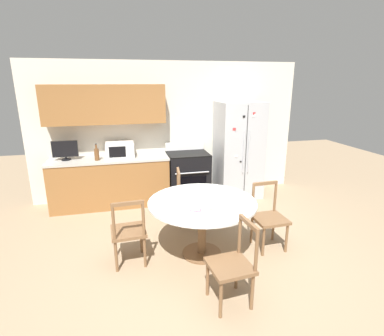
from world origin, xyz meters
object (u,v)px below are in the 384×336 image
(refrigerator, at_px, (238,150))
(dining_chair_far, at_px, (189,198))
(dining_chair_left, at_px, (129,232))
(countertop_tv, at_px, (65,150))
(counter_bottle, at_px, (97,154))
(microwave, at_px, (120,150))
(dining_chair_right, at_px, (269,218))
(dining_chair_near, at_px, (233,265))
(candle_glass, at_px, (200,199))
(oven_range, at_px, (188,176))

(refrigerator, distance_m, dining_chair_far, 1.67)
(dining_chair_left, bearing_deg, dining_chair_far, 40.25)
(countertop_tv, relative_size, counter_bottle, 1.44)
(dining_chair_far, bearing_deg, microwave, -129.59)
(microwave, relative_size, dining_chair_far, 0.55)
(refrigerator, distance_m, dining_chair_right, 2.06)
(dining_chair_near, bearing_deg, counter_bottle, 21.73)
(dining_chair_far, xyz_separation_m, dining_chair_right, (0.90, -0.97, 0.00))
(dining_chair_left, xyz_separation_m, dining_chair_near, (1.00, -0.96, 0.00))
(refrigerator, height_order, dining_chair_far, refrigerator)
(candle_glass, bearing_deg, counter_bottle, 125.13)
(countertop_tv, bearing_deg, dining_chair_left, -64.36)
(microwave, xyz_separation_m, candle_glass, (0.95, -2.07, -0.24))
(dining_chair_near, bearing_deg, refrigerator, -28.06)
(refrigerator, bearing_deg, countertop_tv, 178.23)
(microwave, height_order, dining_chair_left, microwave)
(refrigerator, bearing_deg, oven_range, 177.82)
(dining_chair_far, bearing_deg, counter_bottle, -116.32)
(dining_chair_left, distance_m, dining_chair_near, 1.39)
(dining_chair_near, xyz_separation_m, dining_chair_right, (0.88, 0.92, 0.00))
(microwave, relative_size, counter_bottle, 1.67)
(refrigerator, relative_size, dining_chair_far, 2.06)
(counter_bottle, xyz_separation_m, dining_chair_near, (1.45, -2.84, -0.58))
(dining_chair_far, height_order, dining_chair_right, same)
(dining_chair_left, height_order, dining_chair_near, same)
(microwave, bearing_deg, oven_range, -2.84)
(dining_chair_left, bearing_deg, oven_range, 55.33)
(dining_chair_right, bearing_deg, dining_chair_near, 44.46)
(dining_chair_right, bearing_deg, refrigerator, -101.38)
(microwave, height_order, candle_glass, microwave)
(microwave, distance_m, counter_bottle, 0.42)
(microwave, xyz_separation_m, counter_bottle, (-0.40, -0.15, -0.02))
(countertop_tv, height_order, dining_chair_far, countertop_tv)
(microwave, bearing_deg, countertop_tv, -179.89)
(countertop_tv, bearing_deg, dining_chair_far, -29.39)
(dining_chair_left, xyz_separation_m, candle_glass, (0.91, -0.04, 0.36))
(counter_bottle, bearing_deg, dining_chair_right, -39.56)
(oven_range, height_order, counter_bottle, counter_bottle)
(dining_chair_right, xyz_separation_m, candle_glass, (-0.98, 0.00, 0.36))
(dining_chair_near, bearing_deg, dining_chair_right, -49.06)
(candle_glass, bearing_deg, microwave, 114.74)
(dining_chair_far, distance_m, dining_chair_right, 1.32)
(oven_range, bearing_deg, dining_chair_far, -102.17)
(countertop_tv, relative_size, dining_chair_right, 0.47)
(oven_range, distance_m, dining_chair_far, 1.06)
(countertop_tv, xyz_separation_m, candle_glass, (1.88, -2.07, -0.29))
(countertop_tv, relative_size, dining_chair_left, 0.47)
(refrigerator, relative_size, oven_range, 1.72)
(dining_chair_far, height_order, dining_chair_left, same)
(candle_glass, bearing_deg, oven_range, 81.58)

